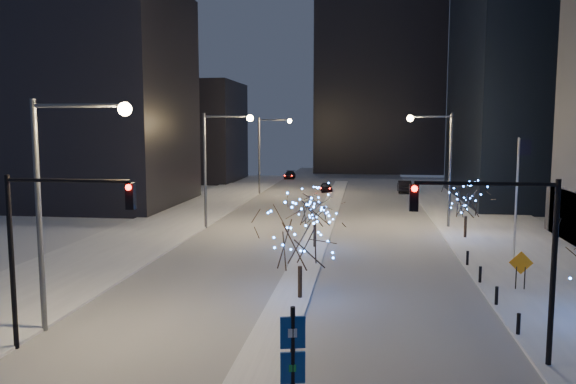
% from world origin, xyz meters
% --- Properties ---
extents(ground, '(160.00, 160.00, 0.00)m').
position_xyz_m(ground, '(0.00, 0.00, 0.00)').
color(ground, white).
rests_on(ground, ground).
extents(road, '(20.00, 130.00, 0.02)m').
position_xyz_m(road, '(0.00, 35.00, 0.01)').
color(road, '#A4A8B2').
rests_on(road, ground).
extents(median, '(2.00, 80.00, 0.15)m').
position_xyz_m(median, '(0.00, 30.00, 0.07)').
color(median, white).
rests_on(median, ground).
extents(east_sidewalk, '(10.00, 90.00, 0.15)m').
position_xyz_m(east_sidewalk, '(15.00, 20.00, 0.07)').
color(east_sidewalk, white).
rests_on(east_sidewalk, ground).
extents(west_sidewalk, '(8.00, 90.00, 0.15)m').
position_xyz_m(west_sidewalk, '(-14.00, 20.00, 0.07)').
color(west_sidewalk, white).
rests_on(west_sidewalk, ground).
extents(filler_west_near, '(22.00, 18.00, 24.00)m').
position_xyz_m(filler_west_near, '(-28.00, 40.00, 12.00)').
color(filler_west_near, black).
rests_on(filler_west_near, ground).
extents(filler_west_far, '(18.00, 16.00, 16.00)m').
position_xyz_m(filler_west_far, '(-26.00, 70.00, 8.00)').
color(filler_west_far, black).
rests_on(filler_west_far, ground).
extents(horizon_block, '(24.00, 14.00, 42.00)m').
position_xyz_m(horizon_block, '(6.00, 92.00, 21.00)').
color(horizon_block, black).
rests_on(horizon_block, ground).
extents(street_lamp_w_near, '(4.40, 0.56, 10.00)m').
position_xyz_m(street_lamp_w_near, '(-8.94, 2.00, 6.50)').
color(street_lamp_w_near, '#595E66').
rests_on(street_lamp_w_near, ground).
extents(street_lamp_w_mid, '(4.40, 0.56, 10.00)m').
position_xyz_m(street_lamp_w_mid, '(-8.94, 27.00, 6.50)').
color(street_lamp_w_mid, '#595E66').
rests_on(street_lamp_w_mid, ground).
extents(street_lamp_w_far, '(4.40, 0.56, 10.00)m').
position_xyz_m(street_lamp_w_far, '(-8.94, 52.00, 6.50)').
color(street_lamp_w_far, '#595E66').
rests_on(street_lamp_w_far, ground).
extents(street_lamp_east, '(3.90, 0.56, 10.00)m').
position_xyz_m(street_lamp_east, '(10.08, 30.00, 6.45)').
color(street_lamp_east, '#595E66').
rests_on(street_lamp_east, ground).
extents(traffic_signal_west, '(5.26, 0.43, 7.00)m').
position_xyz_m(traffic_signal_west, '(-8.44, -0.00, 4.76)').
color(traffic_signal_west, black).
rests_on(traffic_signal_west, ground).
extents(traffic_signal_east, '(5.26, 0.43, 7.00)m').
position_xyz_m(traffic_signal_east, '(8.94, 1.00, 4.76)').
color(traffic_signal_east, black).
rests_on(traffic_signal_east, ground).
extents(flagpoles, '(1.35, 2.60, 8.00)m').
position_xyz_m(flagpoles, '(13.37, 17.25, 4.80)').
color(flagpoles, silver).
rests_on(flagpoles, east_sidewalk).
extents(bollards, '(0.16, 12.16, 0.90)m').
position_xyz_m(bollards, '(10.20, 10.00, 0.60)').
color(bollards, black).
rests_on(bollards, east_sidewalk).
extents(car_near, '(1.99, 3.87, 1.26)m').
position_xyz_m(car_near, '(-1.50, 55.98, 0.63)').
color(car_near, black).
rests_on(car_near, ground).
extents(car_mid, '(1.69, 4.85, 1.60)m').
position_xyz_m(car_mid, '(9.00, 56.92, 0.80)').
color(car_mid, black).
rests_on(car_mid, ground).
extents(car_far, '(2.03, 4.49, 1.28)m').
position_xyz_m(car_far, '(-9.00, 74.54, 0.64)').
color(car_far, black).
rests_on(car_far, ground).
extents(holiday_tree_median_near, '(4.73, 4.73, 4.98)m').
position_xyz_m(holiday_tree_median_near, '(0.50, 7.85, 3.30)').
color(holiday_tree_median_near, black).
rests_on(holiday_tree_median_near, median).
extents(holiday_tree_median_far, '(4.02, 4.02, 4.52)m').
position_xyz_m(holiday_tree_median_far, '(0.16, 20.15, 3.09)').
color(holiday_tree_median_far, black).
rests_on(holiday_tree_median_far, median).
extents(holiday_tree_plaza_far, '(3.63, 3.63, 4.53)m').
position_xyz_m(holiday_tree_plaza_far, '(11.62, 25.22, 3.12)').
color(holiday_tree_plaza_far, black).
rests_on(holiday_tree_plaza_far, east_sidewalk).
extents(wayfinding_sign, '(0.70, 0.26, 3.93)m').
position_xyz_m(wayfinding_sign, '(1.80, -5.09, 2.41)').
color(wayfinding_sign, black).
rests_on(wayfinding_sign, ground).
extents(construction_sign, '(1.26, 0.07, 2.08)m').
position_xyz_m(construction_sign, '(12.06, 10.91, 1.40)').
color(construction_sign, black).
rests_on(construction_sign, east_sidewalk).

